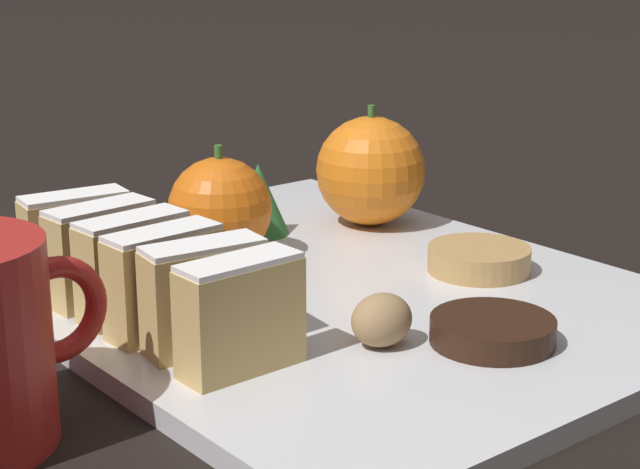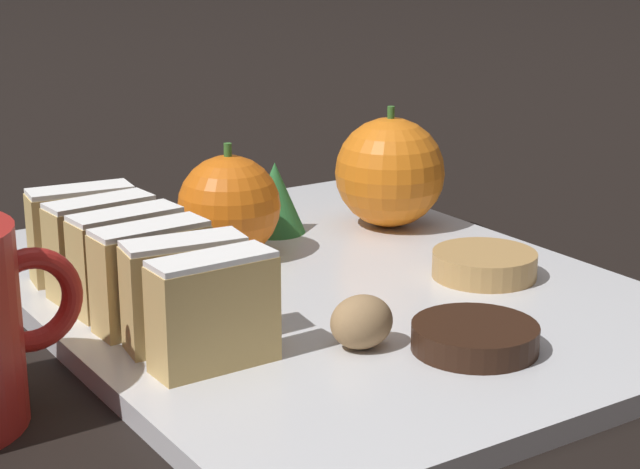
{
  "view_description": "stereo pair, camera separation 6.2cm",
  "coord_description": "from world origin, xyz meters",
  "views": [
    {
      "loc": [
        -0.38,
        -0.46,
        0.22
      ],
      "look_at": [
        0.0,
        0.0,
        0.04
      ],
      "focal_mm": 60.0,
      "sensor_mm": 36.0,
      "label": 1
    },
    {
      "loc": [
        -0.33,
        -0.5,
        0.22
      ],
      "look_at": [
        0.0,
        0.0,
        0.04
      ],
      "focal_mm": 60.0,
      "sensor_mm": 36.0,
      "label": 2
    }
  ],
  "objects": [
    {
      "name": "orange_far",
      "position": [
        -0.02,
        0.08,
        0.04
      ],
      "size": [
        0.07,
        0.07,
        0.07
      ],
      "color": "orange",
      "rests_on": "serving_platter"
    },
    {
      "name": "gingerbread_cookie",
      "position": [
        0.09,
        -0.04,
        0.02
      ],
      "size": [
        0.06,
        0.06,
        0.02
      ],
      "color": "tan",
      "rests_on": "serving_platter"
    },
    {
      "name": "stollen_slice_third",
      "position": [
        -0.11,
        -0.01,
        0.04
      ],
      "size": [
        0.06,
        0.03,
        0.06
      ],
      "color": "tan",
      "rests_on": "serving_platter"
    },
    {
      "name": "serving_platter",
      "position": [
        0.0,
        0.0,
        0.01
      ],
      "size": [
        0.32,
        0.42,
        0.01
      ],
      "color": "silver",
      "rests_on": "ground_plane"
    },
    {
      "name": "stollen_slice_sixth",
      "position": [
        -0.11,
        0.09,
        0.04
      ],
      "size": [
        0.06,
        0.03,
        0.06
      ],
      "color": "tan",
      "rests_on": "serving_platter"
    },
    {
      "name": "evergreen_sprig",
      "position": [
        0.03,
        0.11,
        0.04
      ],
      "size": [
        0.04,
        0.04,
        0.05
      ],
      "color": "#2D7538",
      "rests_on": "serving_platter"
    },
    {
      "name": "ground_plane",
      "position": [
        0.0,
        0.0,
        0.0
      ],
      "size": [
        6.0,
        6.0,
        0.0
      ],
      "primitive_type": "plane",
      "color": "black"
    },
    {
      "name": "stollen_slice_front",
      "position": [
        -0.11,
        -0.07,
        0.04
      ],
      "size": [
        0.06,
        0.02,
        0.06
      ],
      "color": "tan",
      "rests_on": "serving_platter"
    },
    {
      "name": "walnut",
      "position": [
        -0.04,
        -0.09,
        0.03
      ],
      "size": [
        0.03,
        0.03,
        0.03
      ],
      "color": "#9E7A51",
      "rests_on": "serving_platter"
    },
    {
      "name": "stollen_slice_fifth",
      "position": [
        -0.11,
        0.05,
        0.04
      ],
      "size": [
        0.06,
        0.03,
        0.06
      ],
      "color": "tan",
      "rests_on": "serving_platter"
    },
    {
      "name": "stollen_slice_second",
      "position": [
        -0.11,
        -0.04,
        0.04
      ],
      "size": [
        0.06,
        0.03,
        0.06
      ],
      "color": "tan",
      "rests_on": "serving_platter"
    },
    {
      "name": "chocolate_cookie",
      "position": [
        0.01,
        -0.13,
        0.02
      ],
      "size": [
        0.06,
        0.06,
        0.01
      ],
      "color": "black",
      "rests_on": "serving_platter"
    },
    {
      "name": "orange_near",
      "position": [
        0.11,
        0.08,
        0.05
      ],
      "size": [
        0.08,
        0.08,
        0.08
      ],
      "color": "orange",
      "rests_on": "serving_platter"
    },
    {
      "name": "stollen_slice_fourth",
      "position": [
        -0.11,
        0.02,
        0.04
      ],
      "size": [
        0.06,
        0.03,
        0.06
      ],
      "color": "tan",
      "rests_on": "serving_platter"
    }
  ]
}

